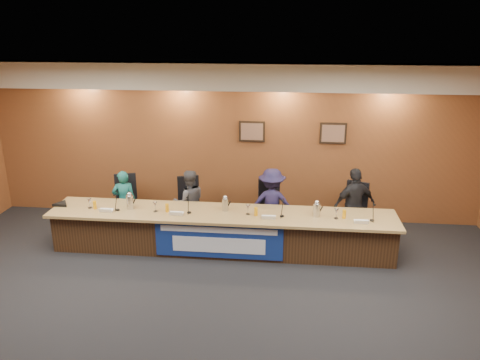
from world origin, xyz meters
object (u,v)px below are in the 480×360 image
object	(u,v)px
carafe_mid	(225,205)
carafe_left	(130,202)
speakerphone	(61,204)
panelist_c	(272,203)
banner	(219,241)
office_chair_a	(127,206)
office_chair_d	(353,215)
dais_body	(222,232)
panelist_a	(124,201)
panelist_b	(189,202)
office_chair_b	(191,208)
office_chair_c	(272,211)
carafe_right	(317,210)
panelist_d	(354,205)

from	to	relation	value
carafe_mid	carafe_left	bearing A→B (deg)	-176.88
carafe_left	speakerphone	world-z (taller)	carafe_left
panelist_c	carafe_mid	xyz separation A→B (m)	(-0.80, -0.60, 0.18)
banner	carafe_left	size ratio (longest dim) A/B	8.80
office_chair_a	office_chair_d	size ratio (longest dim) A/B	1.00
dais_body	panelist_a	size ratio (longest dim) A/B	4.87
office_chair_d	carafe_mid	size ratio (longest dim) A/B	2.10
panelist_b	office_chair_b	xyz separation A→B (m)	(0.00, 0.10, -0.16)
panelist_b	panelist_c	xyz separation A→B (m)	(1.58, 0.00, 0.04)
panelist_a	panelist_c	world-z (taller)	panelist_c
office_chair_c	speakerphone	xyz separation A→B (m)	(-3.80, -0.77, 0.30)
dais_body	banner	size ratio (longest dim) A/B	2.73
carafe_mid	carafe_right	xyz separation A→B (m)	(1.59, -0.10, 0.00)
panelist_a	carafe_mid	xyz separation A→B (m)	(2.07, -0.60, 0.25)
banner	panelist_d	bearing A→B (deg)	24.02
panelist_b	panelist_d	size ratio (longest dim) A/B	0.90
panelist_a	panelist_d	xyz separation A→B (m)	(4.39, 0.00, 0.09)
carafe_mid	dais_body	bearing A→B (deg)	-142.76
office_chair_b	office_chair_c	size ratio (longest dim) A/B	1.00
panelist_c	office_chair_a	xyz separation A→B (m)	(-2.87, 0.10, -0.20)
dais_body	carafe_right	distance (m)	1.73
carafe_right	speakerphone	size ratio (longest dim) A/B	0.73
banner	carafe_right	xyz separation A→B (m)	(1.65, 0.36, 0.49)
dais_body	carafe_left	world-z (taller)	carafe_left
panelist_c	carafe_mid	size ratio (longest dim) A/B	5.96
office_chair_d	speakerphone	bearing A→B (deg)	-148.39
office_chair_a	office_chair_b	xyz separation A→B (m)	(1.29, 0.00, 0.00)
office_chair_b	panelist_a	bearing A→B (deg)	163.69
panelist_b	panelist_d	bearing A→B (deg)	159.14
office_chair_c	panelist_a	bearing A→B (deg)	164.57
dais_body	office_chair_a	xyz separation A→B (m)	(-2.01, 0.75, 0.13)
panelist_a	carafe_right	size ratio (longest dim) A/B	5.26
carafe_mid	panelist_d	bearing A→B (deg)	14.53
office_chair_b	office_chair_d	xyz separation A→B (m)	(3.10, 0.00, 0.00)
panelist_a	panelist_b	world-z (taller)	panelist_b
office_chair_d	banner	bearing A→B (deg)	-130.60
banner	office_chair_a	bearing A→B (deg)	150.02
panelist_c	carafe_right	distance (m)	1.07
banner	panelist_a	world-z (taller)	panelist_a
panelist_d	panelist_c	bearing A→B (deg)	-22.39
panelist_d	office_chair_b	bearing A→B (deg)	-24.23
office_chair_b	carafe_mid	world-z (taller)	carafe_mid
panelist_d	carafe_mid	xyz separation A→B (m)	(-2.32, -0.60, 0.15)
panelist_a	carafe_left	bearing A→B (deg)	101.68
banner	panelist_c	bearing A→B (deg)	51.14
panelist_a	carafe_left	xyz separation A→B (m)	(0.37, -0.69, 0.26)
office_chair_b	speakerphone	world-z (taller)	speakerphone
speakerphone	office_chair_a	bearing A→B (deg)	39.33
dais_body	office_chair_b	bearing A→B (deg)	134.21
panelist_c	speakerphone	bearing A→B (deg)	7.09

